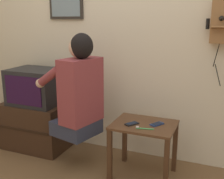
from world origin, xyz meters
TOP-DOWN VIEW (x-y plane):
  - wall_back at (0.00, 1.19)m, footprint 6.80×0.05m
  - side_table at (0.32, 0.74)m, footprint 0.55×0.44m
  - person at (-0.28, 0.65)m, footprint 0.59×0.51m
  - tv_stand at (-0.96, 0.89)m, footprint 0.71×0.50m
  - television at (-0.93, 0.87)m, footprint 0.54×0.42m
  - wall_phone_antique at (0.88, 1.10)m, footprint 0.21×0.18m
  - framed_picture at (-0.69, 1.15)m, footprint 0.40×0.03m
  - cell_phone_held at (0.23, 0.69)m, footprint 0.12×0.14m
  - cell_phone_spare at (0.43, 0.76)m, footprint 0.12×0.14m
  - toothbrush at (0.35, 0.62)m, footprint 0.15×0.04m

SIDE VIEW (x-z plane):
  - tv_stand at x=-0.96m, z-range 0.00..0.51m
  - side_table at x=0.32m, z-range 0.15..0.66m
  - cell_phone_held at x=0.23m, z-range 0.51..0.52m
  - cell_phone_spare at x=0.43m, z-range 0.51..0.52m
  - toothbrush at x=0.35m, z-range 0.50..0.53m
  - television at x=-0.93m, z-range 0.51..0.90m
  - person at x=-0.28m, z-range 0.30..1.26m
  - wall_back at x=0.00m, z-range 0.00..2.55m
  - wall_phone_antique at x=0.88m, z-range 1.00..1.79m
  - framed_picture at x=-0.69m, z-range 1.41..1.80m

